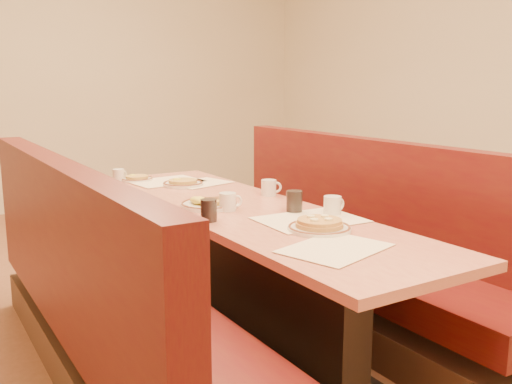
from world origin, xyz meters
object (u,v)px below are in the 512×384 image
soda_tumbler_near (209,210)px  booth_left (104,310)px  coffee_mug_d (119,175)px  eggs_plate (208,204)px  diner_table (244,278)px  coffee_mug_c (269,187)px  booth_right (352,258)px  coffee_mug_a (333,205)px  soda_tumbler_mid (294,202)px  pancake_plate (319,226)px  coffee_mug_b (228,201)px

soda_tumbler_near → booth_left: bearing=160.0°
coffee_mug_d → soda_tumbler_near: size_ratio=0.99×
eggs_plate → booth_left: bearing=-169.6°
eggs_plate → soda_tumbler_near: 0.31m
diner_table → coffee_mug_c: bearing=34.6°
eggs_plate → soda_tumbler_near: bearing=-116.7°
booth_left → eggs_plate: size_ratio=8.61×
booth_right → eggs_plate: size_ratio=8.61×
soda_tumbler_near → coffee_mug_a: bearing=-19.1°
eggs_plate → coffee_mug_d: size_ratio=2.86×
booth_left → booth_right: (1.46, 0.00, 0.00)m
coffee_mug_a → soda_tumbler_mid: (-0.13, 0.13, 0.01)m
booth_right → booth_left: bearing=180.0°
pancake_plate → coffee_mug_c: size_ratio=2.33×
coffee_mug_d → coffee_mug_a: bearing=-90.0°
diner_table → coffee_mug_c: coffee_mug_c is taller
diner_table → coffee_mug_b: 0.43m
coffee_mug_d → booth_left: bearing=-133.5°
coffee_mug_a → pancake_plate: bearing=-144.6°
coffee_mug_b → coffee_mug_d: size_ratio=1.16×
pancake_plate → eggs_plate: (-0.18, 0.67, -0.00)m
soda_tumbler_mid → pancake_plate: bearing=-108.3°
coffee_mug_c → eggs_plate: bearing=-151.4°
pancake_plate → eggs_plate: pancake_plate is taller
coffee_mug_a → soda_tumbler_near: (-0.56, 0.20, 0.00)m
booth_left → soda_tumbler_near: booth_left is taller
diner_table → coffee_mug_a: (0.28, -0.36, 0.42)m
eggs_plate → coffee_mug_c: size_ratio=2.50×
booth_right → coffee_mug_c: 0.65m
coffee_mug_b → soda_tumbler_near: size_ratio=1.14×
eggs_plate → booth_right: bearing=-7.1°
booth_right → soda_tumbler_near: booth_right is taller
diner_table → booth_right: booth_right is taller
booth_left → booth_right: bearing=0.0°
coffee_mug_b → coffee_mug_c: 0.44m
booth_right → soda_tumbler_near: bearing=-170.8°
coffee_mug_a → coffee_mug_d: bearing=106.1°
coffee_mug_c → booth_left: bearing=-152.0°
coffee_mug_d → soda_tumbler_mid: 1.39m
coffee_mug_d → coffee_mug_b: bearing=-101.9°
eggs_plate → coffee_mug_a: size_ratio=2.44×
pancake_plate → coffee_mug_a: coffee_mug_a is taller
pancake_plate → coffee_mug_a: 0.32m
diner_table → soda_tumbler_mid: bearing=-55.7°
coffee_mug_c → coffee_mug_d: coffee_mug_c is taller
diner_table → soda_tumbler_near: soda_tumbler_near is taller
diner_table → eggs_plate: size_ratio=8.61×
diner_table → coffee_mug_a: 0.62m
booth_right → coffee_mug_d: size_ratio=24.65×
diner_table → booth_left: booth_left is taller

